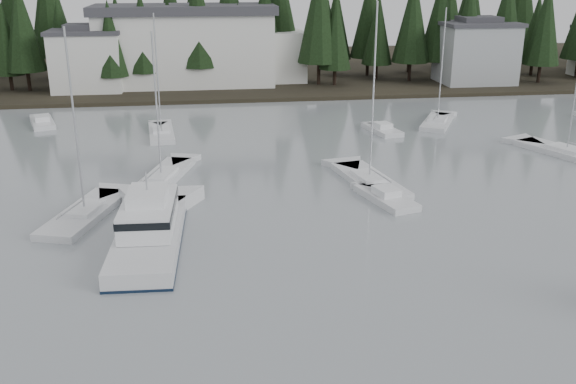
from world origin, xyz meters
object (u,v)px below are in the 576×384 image
(sailboat_1, at_px, (369,182))
(sailboat_2, at_px, (161,135))
(sailboat_6, at_px, (162,181))
(harbor_inn, at_px, (200,46))
(sailboat_0, at_px, (85,216))
(runabout_3, at_px, (43,124))
(house_east_a, at_px, (476,51))
(sailboat_4, at_px, (566,155))
(sailboat_9, at_px, (437,124))
(house_west, at_px, (87,59))
(runabout_4, at_px, (383,131))
(runabout_1, at_px, (386,199))
(cabin_cruiser_center, at_px, (149,232))

(sailboat_1, bearing_deg, sailboat_2, 33.20)
(sailboat_6, bearing_deg, harbor_inn, 11.64)
(sailboat_0, bearing_deg, runabout_3, 34.92)
(house_east_a, height_order, harbor_inn, harbor_inn)
(sailboat_4, distance_m, runabout_3, 53.66)
(sailboat_0, height_order, runabout_3, sailboat_0)
(sailboat_4, bearing_deg, sailboat_6, 71.61)
(house_east_a, distance_m, sailboat_6, 57.71)
(sailboat_6, relative_size, sailboat_9, 0.96)
(sailboat_9, bearing_deg, house_west, 88.50)
(runabout_4, bearing_deg, sailboat_2, 72.88)
(runabout_1, bearing_deg, sailboat_6, 51.33)
(sailboat_9, bearing_deg, sailboat_6, 147.73)
(sailboat_1, xyz_separation_m, runabout_3, (-30.25, 24.45, 0.05))
(house_west, distance_m, cabin_cruiser_center, 53.37)
(cabin_cruiser_center, relative_size, sailboat_2, 0.99)
(house_west, relative_size, house_east_a, 0.90)
(sailboat_2, xyz_separation_m, sailboat_9, (29.72, 0.83, -0.00))
(sailboat_1, height_order, sailboat_2, sailboat_1)
(house_west, xyz_separation_m, harbor_inn, (15.04, 3.34, 1.12))
(runabout_4, bearing_deg, sailboat_0, 114.87)
(sailboat_9, distance_m, runabout_3, 43.17)
(house_east_a, relative_size, sailboat_6, 0.86)
(harbor_inn, xyz_separation_m, sailboat_2, (-4.43, -27.72, -5.70))
(harbor_inn, relative_size, runabout_3, 4.48)
(sailboat_0, height_order, runabout_1, sailboat_0)
(runabout_1, relative_size, runabout_3, 0.95)
(sailboat_2, height_order, runabout_1, sailboat_2)
(runabout_1, xyz_separation_m, runabout_3, (-30.41, 28.57, -0.00))
(sailboat_6, height_order, runabout_1, sailboat_6)
(house_west, bearing_deg, sailboat_6, -74.00)
(house_west, distance_m, sailboat_4, 60.48)
(harbor_inn, distance_m, runabout_4, 35.32)
(cabin_cruiser_center, bearing_deg, sailboat_1, -57.03)
(sailboat_1, xyz_separation_m, sailboat_6, (-16.42, 2.76, -0.02))
(house_west, height_order, runabout_3, house_west)
(house_west, height_order, harbor_inn, harbor_inn)
(sailboat_0, relative_size, sailboat_4, 1.13)
(sailboat_4, bearing_deg, sailboat_9, 6.36)
(runabout_3, bearing_deg, runabout_1, -150.16)
(house_east_a, xyz_separation_m, sailboat_9, (-13.67, -22.55, -4.83))
(sailboat_1, bearing_deg, runabout_3, 40.55)
(sailboat_0, height_order, runabout_4, sailboat_0)
(house_west, relative_size, sailboat_0, 0.72)
(harbor_inn, relative_size, sailboat_1, 2.04)
(sailboat_1, bearing_deg, house_west, 22.76)
(sailboat_0, relative_size, sailboat_1, 0.92)
(house_east_a, height_order, runabout_4, house_east_a)
(sailboat_2, xyz_separation_m, sailboat_4, (37.11, -12.50, -0.03))
(sailboat_0, bearing_deg, runabout_1, -71.71)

